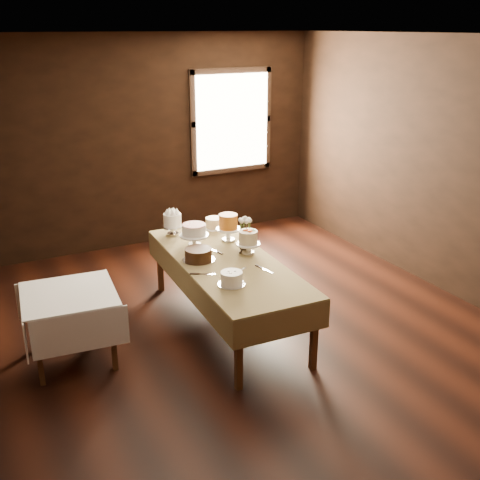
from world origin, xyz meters
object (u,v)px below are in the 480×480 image
cake_server_b (267,271)px  side_table (69,301)px  cake_speckled (214,223)px  cake_swirl (232,279)px  display_table (227,265)px  cake_lattice (194,236)px  cake_meringue (173,225)px  cake_flowers (248,243)px  cake_server_d (245,248)px  cake_server_a (241,270)px  cake_caramel (228,229)px  cake_chocolate (198,255)px  cake_server_c (212,250)px  flower_vase (245,244)px  cake_server_e (208,274)px

cake_server_b → side_table: bearing=-117.3°
cake_speckled → cake_swirl: size_ratio=1.03×
display_table → cake_lattice: size_ratio=7.52×
cake_meringue → cake_flowers: 0.99m
cake_flowers → cake_swirl: (-0.49, -0.60, -0.05)m
side_table → cake_server_d: cake_server_d is taller
cake_server_a → cake_caramel: bearing=47.8°
display_table → cake_chocolate: size_ratio=7.18×
cake_meringue → cake_server_c: cake_meringue is taller
cake_speckled → flower_vase: (-0.01, -0.77, 0.01)m
side_table → cake_server_c: bearing=9.6°
cake_server_a → cake_server_d: same height
cake_chocolate → cake_server_e: size_ratio=1.35×
side_table → cake_server_d: 1.85m
cake_lattice → cake_server_e: bearing=-104.3°
side_table → cake_chocolate: 1.29m
cake_server_a → cake_speckled: bearing=52.3°
cake_swirl → cake_server_d: bearing=54.7°
cake_swirl → cake_server_c: 0.88m
cake_server_c → cake_server_d: bearing=-119.8°
cake_swirl → cake_server_d: cake_swirl is taller
cake_meringue → cake_server_e: size_ratio=1.11×
cake_chocolate → cake_lattice: bearing=72.2°
cake_speckled → cake_server_a: bearing=-103.4°
cake_server_d → cake_caramel: bearing=56.4°
cake_server_d → flower_vase: flower_vase is taller
cake_swirl → cake_server_b: (0.44, 0.12, -0.06)m
side_table → cake_server_e: bearing=-13.2°
side_table → cake_chocolate: (1.27, 0.06, 0.18)m
cake_swirl → cake_server_e: bearing=106.6°
cake_server_a → flower_vase: bearing=33.6°
cake_meringue → cake_server_e: 1.18m
display_table → cake_caramel: size_ratio=7.71×
cake_meringue → flower_vase: cake_meringue is taller
cake_lattice → cake_caramel: bearing=-5.1°
cake_flowers → flower_vase: cake_flowers is taller
cake_meringue → cake_lattice: 0.42m
cake_lattice → display_table: bearing=-77.2°
cake_lattice → cake_chocolate: bearing=-107.8°
cake_caramel → cake_swirl: (-0.48, -1.03, -0.07)m
cake_lattice → cake_server_b: cake_lattice is taller
cake_swirl → cake_server_c: size_ratio=1.03×
cake_flowers → cake_server_e: size_ratio=1.11×
display_table → cake_chocolate: 0.30m
cake_chocolate → cake_server_e: 0.36m
cake_speckled → cake_server_c: cake_speckled is taller
cake_lattice → cake_server_a: bearing=-80.8°
cake_meringue → cake_server_d: size_ratio=1.11×
cake_server_c → flower_vase: bearing=-130.5°
side_table → cake_meringue: bearing=33.6°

